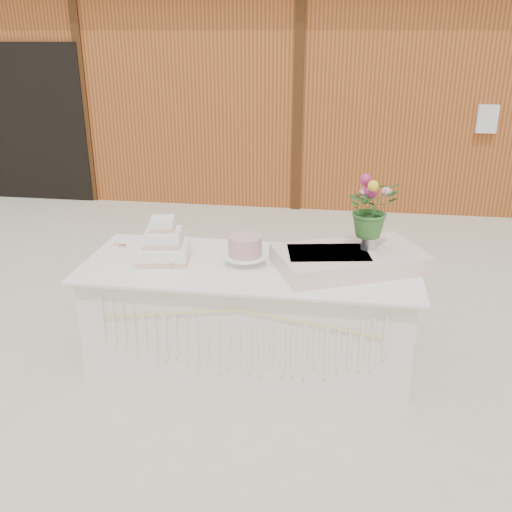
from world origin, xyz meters
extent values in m
plane|color=beige|center=(0.00, 0.00, 0.00)|extent=(80.00, 80.00, 0.00)
cube|color=#AF5624|center=(0.00, 6.00, 1.50)|extent=(12.00, 4.00, 3.00)
cube|color=black|center=(-4.20, 3.98, 1.10)|extent=(2.40, 0.08, 2.20)
cube|color=white|center=(0.00, 0.00, 0.38)|extent=(2.28, 0.88, 0.75)
cube|color=white|center=(0.00, 0.00, 0.76)|extent=(2.40, 1.00, 0.02)
cube|color=white|center=(-0.63, 0.00, 0.83)|extent=(0.39, 0.39, 0.12)
cube|color=#EBAE94|center=(-0.63, 0.00, 0.79)|extent=(0.41, 0.41, 0.03)
cube|color=white|center=(-0.63, 0.00, 0.94)|extent=(0.28, 0.28, 0.11)
cube|color=#EBAE94|center=(-0.63, 0.00, 0.91)|extent=(0.30, 0.30, 0.03)
cube|color=white|center=(-0.63, 0.00, 1.04)|extent=(0.19, 0.19, 0.10)
cube|color=#EBAE94|center=(-0.63, 0.00, 1.02)|extent=(0.20, 0.20, 0.03)
cylinder|color=white|center=(-0.03, -0.02, 0.78)|extent=(0.26, 0.26, 0.02)
cylinder|color=white|center=(-0.03, -0.02, 0.81)|extent=(0.08, 0.08, 0.05)
cylinder|color=white|center=(-0.03, -0.02, 0.84)|extent=(0.30, 0.30, 0.01)
cylinder|color=#CE949B|center=(-0.03, -0.02, 0.92)|extent=(0.24, 0.24, 0.14)
cube|color=#FFD5CD|center=(0.70, 0.05, 0.83)|extent=(1.16, 0.95, 0.13)
cylinder|color=#BCBCC1|center=(0.83, 0.11, 0.97)|extent=(0.11, 0.11, 0.15)
imported|color=#356D2B|center=(0.83, 0.11, 1.24)|extent=(0.47, 0.46, 0.40)
camera|label=1|loc=(0.62, -3.73, 2.33)|focal=40.00mm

